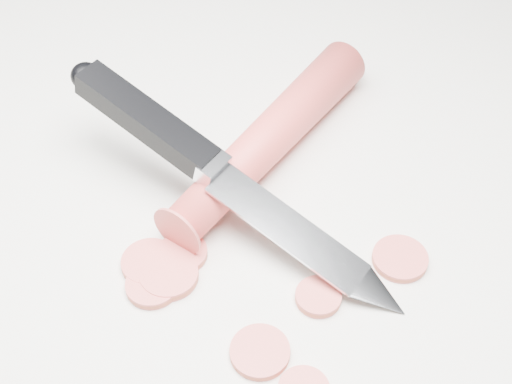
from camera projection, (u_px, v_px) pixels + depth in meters
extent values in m
plane|color=silver|center=(225.00, 213.00, 0.50)|extent=(2.40, 2.40, 0.00)
cylinder|color=red|center=(270.00, 137.00, 0.52)|extent=(0.18, 0.17, 0.03)
cylinder|color=#D04B45|center=(153.00, 285.00, 0.45)|extent=(0.03, 0.03, 0.01)
cylinder|color=#D04B45|center=(149.00, 263.00, 0.47)|extent=(0.04, 0.04, 0.01)
cylinder|color=#D04B45|center=(183.00, 253.00, 0.47)|extent=(0.03, 0.03, 0.01)
cylinder|color=#D04B45|center=(318.00, 297.00, 0.45)|extent=(0.03, 0.03, 0.01)
cylinder|color=#D04B45|center=(400.00, 259.00, 0.47)|extent=(0.04, 0.04, 0.01)
cylinder|color=#D04B45|center=(169.00, 275.00, 0.46)|extent=(0.04, 0.04, 0.01)
cylinder|color=#D04B45|center=(260.00, 352.00, 0.42)|extent=(0.04, 0.04, 0.01)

